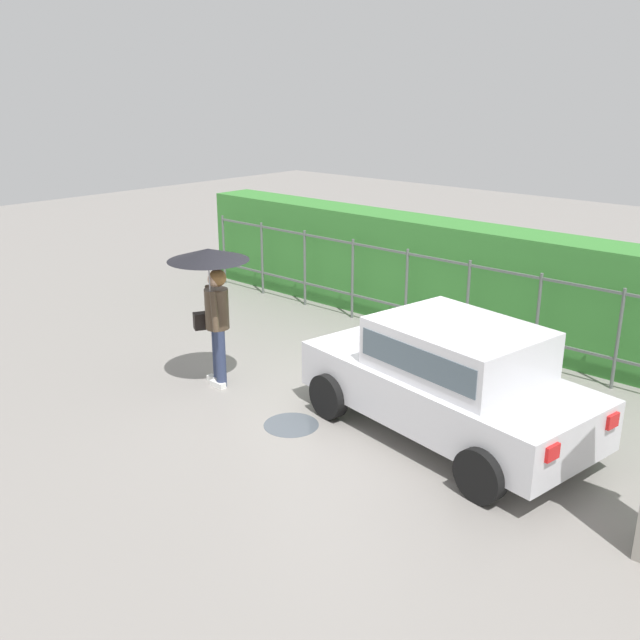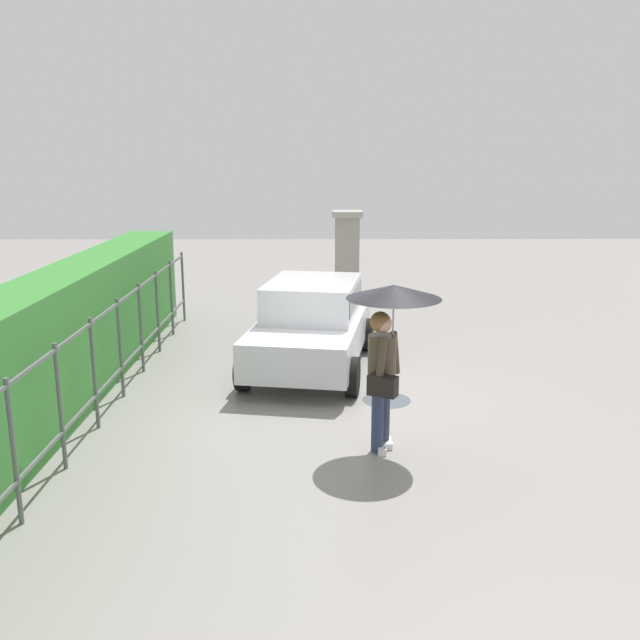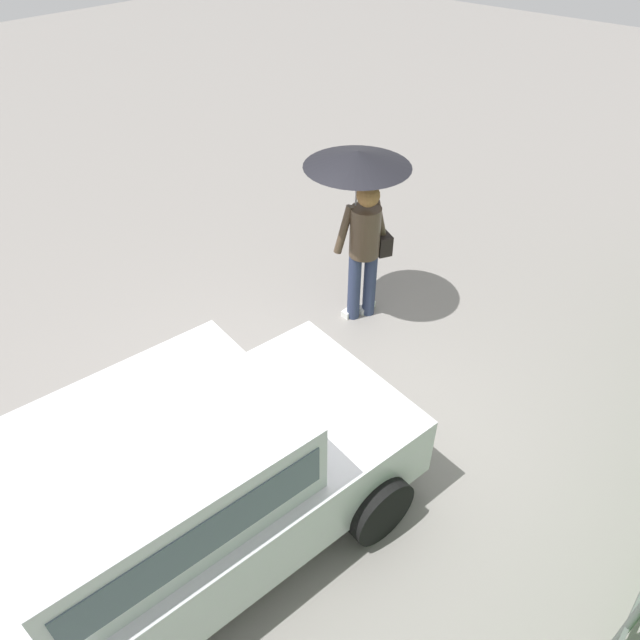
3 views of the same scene
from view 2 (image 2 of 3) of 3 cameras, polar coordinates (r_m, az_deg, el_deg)
name	(u,v)px [view 2 (image 2 of 3)]	position (r m, az deg, el deg)	size (l,w,h in m)	color
ground_plane	(330,401)	(10.13, 0.87, -6.75)	(40.00, 40.00, 0.00)	gray
car	(312,321)	(11.48, -0.68, -0.11)	(3.93, 2.34, 1.48)	silver
pedestrian	(389,327)	(8.12, 5.74, -0.55)	(1.13, 1.13, 2.04)	#2D3856
gate_pillar	(347,268)	(14.18, 2.25, 4.31)	(0.60, 0.60, 2.42)	gray
fence_section	(108,355)	(9.93, -17.25, -2.79)	(10.98, 0.05, 1.50)	#59605B
hedge_row	(55,346)	(10.13, -21.22, -2.06)	(11.93, 0.90, 1.90)	#387F33
puddle_near	(387,400)	(10.21, 5.56, -6.65)	(0.71, 0.71, 0.00)	#4C545B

